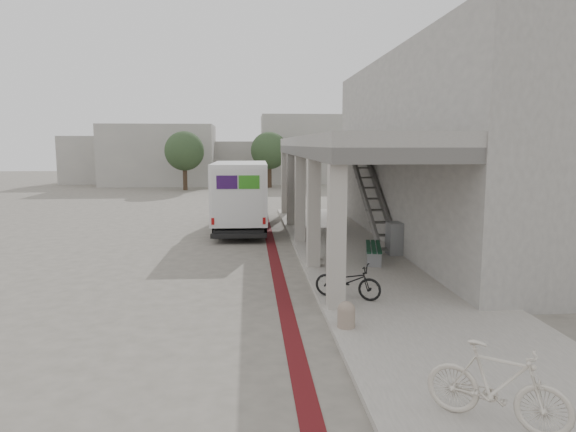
{
  "coord_description": "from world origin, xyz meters",
  "views": [
    {
      "loc": [
        0.19,
        -14.49,
        3.75
      ],
      "look_at": [
        1.36,
        0.75,
        1.6
      ],
      "focal_mm": 32.0,
      "sensor_mm": 36.0,
      "label": 1
    }
  ],
  "objects": [
    {
      "name": "fedex_truck",
      "position": [
        -0.15,
        7.95,
        1.59
      ],
      "size": [
        2.31,
        7.03,
        2.98
      ],
      "rotation": [
        0.0,
        0.0,
        -0.02
      ],
      "color": "black",
      "rests_on": "ground"
    },
    {
      "name": "distant_backdrop",
      "position": [
        -2.84,
        35.89,
        2.7
      ],
      "size": [
        28.0,
        10.0,
        6.5
      ],
      "color": "gray",
      "rests_on": "ground"
    },
    {
      "name": "bench",
      "position": [
        4.06,
        1.0,
        0.46
      ],
      "size": [
        0.85,
        2.07,
        0.48
      ],
      "rotation": [
        0.0,
        0.0,
        -0.21
      ],
      "color": "gray",
      "rests_on": "sidewalk"
    },
    {
      "name": "ground",
      "position": [
        0.0,
        0.0,
        0.0
      ],
      "size": [
        120.0,
        120.0,
        0.0
      ],
      "primitive_type": "plane",
      "color": "#635D55",
      "rests_on": "ground"
    },
    {
      "name": "bike_lane_stripe",
      "position": [
        1.0,
        2.0,
        0.01
      ],
      "size": [
        0.35,
        40.0,
        0.01
      ],
      "primitive_type": "cube",
      "color": "#531013",
      "rests_on": "ground"
    },
    {
      "name": "tree_mid",
      "position": [
        2.0,
        30.0,
        3.18
      ],
      "size": [
        3.2,
        3.2,
        4.8
      ],
      "color": "#38281C",
      "rests_on": "ground"
    },
    {
      "name": "bicycle_black",
      "position": [
        2.5,
        -2.86,
        0.54
      ],
      "size": [
        1.68,
        1.23,
        0.84
      ],
      "primitive_type": "imported",
      "rotation": [
        0.0,
        0.0,
        1.1
      ],
      "color": "black",
      "rests_on": "sidewalk"
    },
    {
      "name": "sidewalk",
      "position": [
        4.0,
        0.0,
        0.06
      ],
      "size": [
        4.4,
        28.0,
        0.12
      ],
      "primitive_type": "cube",
      "color": "gray",
      "rests_on": "ground"
    },
    {
      "name": "tree_right",
      "position": [
        10.0,
        29.0,
        3.18
      ],
      "size": [
        3.2,
        3.2,
        4.8
      ],
      "color": "#38281C",
      "rests_on": "ground"
    },
    {
      "name": "utility_cabinet",
      "position": [
        5.0,
        1.9,
        0.65
      ],
      "size": [
        0.48,
        0.64,
        1.07
      ],
      "primitive_type": "cube",
      "rotation": [
        0.0,
        0.0,
        0.0
      ],
      "color": "gray",
      "rests_on": "sidewalk"
    },
    {
      "name": "tree_left",
      "position": [
        -5.0,
        28.0,
        3.18
      ],
      "size": [
        3.2,
        3.2,
        4.8
      ],
      "color": "#38281C",
      "rests_on": "ground"
    },
    {
      "name": "bollard_near",
      "position": [
        2.1,
        -4.77,
        0.39
      ],
      "size": [
        0.35,
        0.35,
        0.53
      ],
      "color": "gray",
      "rests_on": "sidewalk"
    },
    {
      "name": "bicycle_cream",
      "position": [
        3.36,
        -8.47,
        0.67
      ],
      "size": [
        1.75,
        1.51,
        1.09
      ],
      "primitive_type": "imported",
      "rotation": [
        0.0,
        0.0,
        0.92
      ],
      "color": "beige",
      "rests_on": "sidewalk"
    },
    {
      "name": "bollard_far",
      "position": [
        2.2,
        1.39,
        0.4
      ],
      "size": [
        0.37,
        0.37,
        0.56
      ],
      "color": "tan",
      "rests_on": "sidewalk"
    },
    {
      "name": "transit_building",
      "position": [
        6.83,
        4.5,
        3.4
      ],
      "size": [
        7.6,
        17.0,
        7.0
      ],
      "color": "gray",
      "rests_on": "ground"
    }
  ]
}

